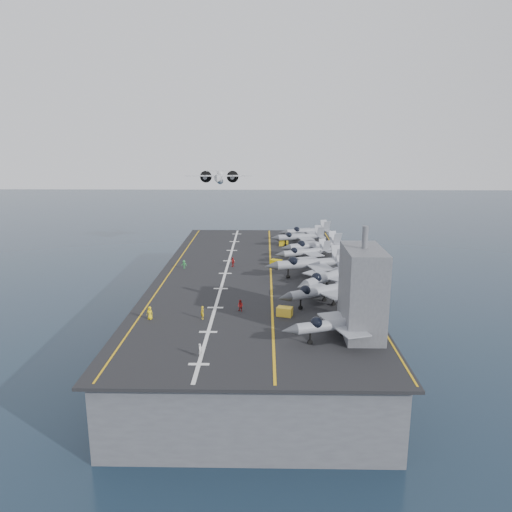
{
  "coord_description": "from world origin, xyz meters",
  "views": [
    {
      "loc": [
        1.85,
        -94.5,
        37.05
      ],
      "look_at": [
        0.0,
        4.0,
        13.0
      ],
      "focal_mm": 35.0,
      "sensor_mm": 36.0,
      "label": 1
    }
  ],
  "objects_px": {
    "island_superstructure": "(363,281)",
    "tow_cart_a": "(285,311)",
    "transport_plane": "(219,180)",
    "fighter_jet_0": "(338,323)"
  },
  "relations": [
    {
      "from": "tow_cart_a",
      "to": "transport_plane",
      "type": "relative_size",
      "value": 0.13
    },
    {
      "from": "tow_cart_a",
      "to": "transport_plane",
      "type": "bearing_deg",
      "value": 101.78
    },
    {
      "from": "island_superstructure",
      "to": "transport_plane",
      "type": "distance_m",
      "value": 94.12
    },
    {
      "from": "fighter_jet_0",
      "to": "tow_cart_a",
      "type": "height_order",
      "value": "fighter_jet_0"
    },
    {
      "from": "fighter_jet_0",
      "to": "transport_plane",
      "type": "distance_m",
      "value": 96.02
    },
    {
      "from": "tow_cart_a",
      "to": "transport_plane",
      "type": "xyz_separation_m",
      "value": [
        -17.35,
        83.22,
        12.44
      ]
    },
    {
      "from": "fighter_jet_0",
      "to": "transport_plane",
      "type": "relative_size",
      "value": 0.79
    },
    {
      "from": "tow_cart_a",
      "to": "fighter_jet_0",
      "type": "bearing_deg",
      "value": -54.0
    },
    {
      "from": "island_superstructure",
      "to": "tow_cart_a",
      "type": "relative_size",
      "value": 5.77
    },
    {
      "from": "transport_plane",
      "to": "tow_cart_a",
      "type": "bearing_deg",
      "value": -78.22
    }
  ]
}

